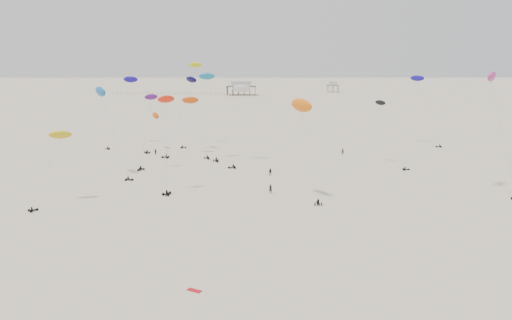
{
  "coord_description": "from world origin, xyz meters",
  "views": [
    {
      "loc": [
        -0.19,
        -8.23,
        27.02
      ],
      "look_at": [
        0.0,
        88.0,
        7.0
      ],
      "focal_mm": 35.0,
      "sensor_mm": 36.0,
      "label": 1
    }
  ],
  "objects_px": {
    "rig_8": "(185,98)",
    "pavilion_main": "(241,89)",
    "rig_0": "(127,91)",
    "spectator_0": "(270,193)",
    "pavilion_small": "(333,88)",
    "rig_3": "(194,113)"
  },
  "relations": [
    {
      "from": "spectator_0",
      "to": "rig_8",
      "type": "bearing_deg",
      "value": -44.88
    },
    {
      "from": "pavilion_small",
      "to": "pavilion_main",
      "type": "bearing_deg",
      "value": -156.8
    },
    {
      "from": "rig_3",
      "to": "rig_0",
      "type": "bearing_deg",
      "value": -67.33
    },
    {
      "from": "rig_3",
      "to": "rig_8",
      "type": "xyz_separation_m",
      "value": [
        -3.02,
        4.98,
        3.66
      ]
    },
    {
      "from": "spectator_0",
      "to": "pavilion_small",
      "type": "bearing_deg",
      "value": -83.11
    },
    {
      "from": "pavilion_small",
      "to": "rig_8",
      "type": "height_order",
      "value": "rig_8"
    },
    {
      "from": "rig_0",
      "to": "rig_3",
      "type": "distance_m",
      "value": 29.24
    },
    {
      "from": "rig_0",
      "to": "spectator_0",
      "type": "xyz_separation_m",
      "value": [
        42.65,
        -57.47,
        -16.56
      ]
    },
    {
      "from": "rig_8",
      "to": "pavilion_main",
      "type": "bearing_deg",
      "value": 3.92
    },
    {
      "from": "rig_3",
      "to": "spectator_0",
      "type": "distance_m",
      "value": 45.99
    },
    {
      "from": "rig_3",
      "to": "rig_8",
      "type": "height_order",
      "value": "rig_8"
    },
    {
      "from": "rig_3",
      "to": "pavilion_main",
      "type": "bearing_deg",
      "value": -121.18
    },
    {
      "from": "rig_0",
      "to": "rig_8",
      "type": "distance_m",
      "value": 23.54
    },
    {
      "from": "pavilion_small",
      "to": "spectator_0",
      "type": "relative_size",
      "value": 4.23
    },
    {
      "from": "rig_8",
      "to": "spectator_0",
      "type": "height_order",
      "value": "rig_8"
    },
    {
      "from": "pavilion_small",
      "to": "rig_0",
      "type": "relative_size",
      "value": 0.4
    },
    {
      "from": "pavilion_main",
      "to": "rig_3",
      "type": "height_order",
      "value": "rig_3"
    },
    {
      "from": "pavilion_small",
      "to": "spectator_0",
      "type": "xyz_separation_m",
      "value": [
        -57.08,
        -291.15,
        -3.49
      ]
    },
    {
      "from": "pavilion_main",
      "to": "rig_3",
      "type": "xyz_separation_m",
      "value": [
        -6.97,
        -221.43,
        7.68
      ]
    },
    {
      "from": "pavilion_small",
      "to": "rig_0",
      "type": "xyz_separation_m",
      "value": [
        -99.74,
        -233.68,
        13.07
      ]
    },
    {
      "from": "pavilion_small",
      "to": "rig_3",
      "type": "xyz_separation_m",
      "value": [
        -76.97,
        -251.43,
        8.42
      ]
    },
    {
      "from": "rig_8",
      "to": "spectator_0",
      "type": "xyz_separation_m",
      "value": [
        22.91,
        -44.69,
        -15.56
      ]
    }
  ]
}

